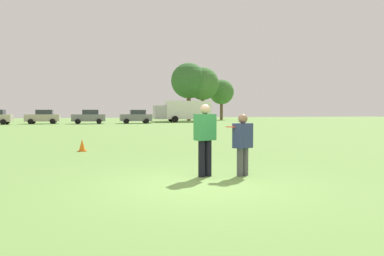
{
  "coord_description": "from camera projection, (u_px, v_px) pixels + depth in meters",
  "views": [
    {
      "loc": [
        -2.46,
        -7.2,
        1.55
      ],
      "look_at": [
        0.58,
        2.59,
        1.09
      ],
      "focal_mm": 33.68,
      "sensor_mm": 36.0,
      "label": 1
    }
  ],
  "objects": [
    {
      "name": "tree_center_elm",
      "position": [
        189.0,
        81.0,
        64.03
      ],
      "size": [
        6.31,
        6.31,
        10.26
      ],
      "color": "brown",
      "rests_on": "ground"
    },
    {
      "name": "box_truck",
      "position": [
        183.0,
        111.0,
        54.07
      ],
      "size": [
        8.59,
        3.24,
        3.18
      ],
      "color": "white",
      "rests_on": "ground"
    },
    {
      "name": "player_defender",
      "position": [
        243.0,
        141.0,
        8.71
      ],
      "size": [
        0.52,
        0.41,
        1.5
      ],
      "color": "#4C4C51",
      "rests_on": "ground"
    },
    {
      "name": "player_thrower",
      "position": [
        205.0,
        136.0,
        8.59
      ],
      "size": [
        0.53,
        0.38,
        1.74
      ],
      "color": "black",
      "rests_on": "ground"
    },
    {
      "name": "parked_car_mid_right",
      "position": [
        89.0,
        117.0,
        46.59
      ],
      "size": [
        4.27,
        2.35,
        1.82
      ],
      "color": "slate",
      "rests_on": "ground"
    },
    {
      "name": "traffic_cone",
      "position": [
        82.0,
        145.0,
        14.16
      ],
      "size": [
        0.32,
        0.32,
        0.48
      ],
      "color": "#D8590C",
      "rests_on": "ground"
    },
    {
      "name": "frisbee",
      "position": [
        231.0,
        127.0,
        8.65
      ],
      "size": [
        0.27,
        0.27,
        0.04
      ],
      "color": "#E54C33"
    },
    {
      "name": "tree_east_birch",
      "position": [
        203.0,
        84.0,
        64.8
      ],
      "size": [
        5.9,
        5.9,
        9.59
      ],
      "color": "brown",
      "rests_on": "ground"
    },
    {
      "name": "parked_car_center",
      "position": [
        43.0,
        117.0,
        46.57
      ],
      "size": [
        4.27,
        2.35,
        1.82
      ],
      "color": "#B7AD99",
      "rests_on": "ground"
    },
    {
      "name": "ground_plane",
      "position": [
        202.0,
        185.0,
        7.67
      ],
      "size": [
        178.7,
        178.7,
        0.0
      ],
      "primitive_type": "plane",
      "color": "#6B9347"
    },
    {
      "name": "tree_east_oak",
      "position": [
        221.0,
        92.0,
        70.0
      ],
      "size": [
        4.83,
        4.83,
        7.84
      ],
      "color": "brown",
      "rests_on": "ground"
    },
    {
      "name": "parked_car_near_right",
      "position": [
        136.0,
        117.0,
        48.19
      ],
      "size": [
        4.27,
        2.35,
        1.82
      ],
      "color": "slate",
      "rests_on": "ground"
    }
  ]
}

